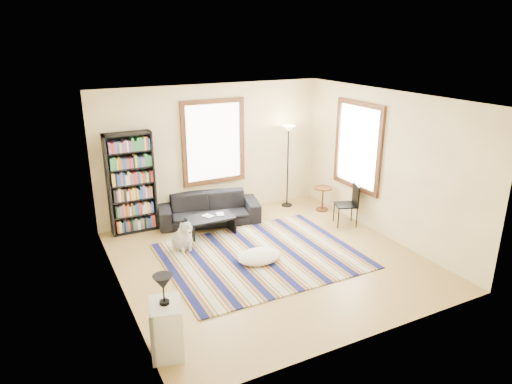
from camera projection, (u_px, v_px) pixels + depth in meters
name	position (u px, v px, depth m)	size (l,w,h in m)	color
floor	(269.00, 262.00, 8.03)	(5.00, 5.00, 0.10)	#A18249
ceiling	(271.00, 95.00, 7.07)	(5.00, 5.00, 0.10)	white
wall_back	(212.00, 151.00, 9.70)	(5.00, 0.10, 2.80)	#FFF0AB
wall_front	(373.00, 243.00, 5.40)	(5.00, 0.10, 2.80)	#FFF0AB
wall_left	(112.00, 209.00, 6.46)	(0.10, 5.00, 2.80)	#FFF0AB
wall_right	(388.00, 165.00, 8.64)	(0.10, 5.00, 2.80)	#FFF0AB
window_back	(213.00, 142.00, 9.56)	(1.20, 0.06, 1.60)	white
window_right	(358.00, 146.00, 9.22)	(0.06, 1.20, 1.60)	white
rug	(261.00, 256.00, 8.12)	(3.34, 2.68, 0.02)	#0D1343
sofa	(209.00, 209.00, 9.50)	(2.06, 0.81, 0.60)	black
bookshelf	(131.00, 183.00, 8.86)	(0.90, 0.30, 2.00)	black
coffee_table	(211.00, 225.00, 8.98)	(0.90, 0.50, 0.36)	black
book_a	(205.00, 217.00, 8.87)	(0.21, 0.16, 0.02)	beige
book_b	(216.00, 214.00, 9.02)	(0.15, 0.20, 0.02)	beige
floor_cushion	(259.00, 256.00, 7.90)	(0.78, 0.59, 0.20)	beige
floor_lamp	(288.00, 167.00, 10.22)	(0.30, 0.30, 1.86)	black
side_table	(323.00, 199.00, 10.16)	(0.40, 0.40, 0.54)	#4C2C13
folding_chair	(346.00, 205.00, 9.34)	(0.42, 0.40, 0.86)	black
white_cabinet	(166.00, 329.00, 5.56)	(0.38, 0.50, 0.70)	silver
table_lamp	(163.00, 290.00, 5.38)	(0.24, 0.24, 0.38)	black
dog	(182.00, 234.00, 8.30)	(0.42, 0.59, 0.59)	#A8A8A8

